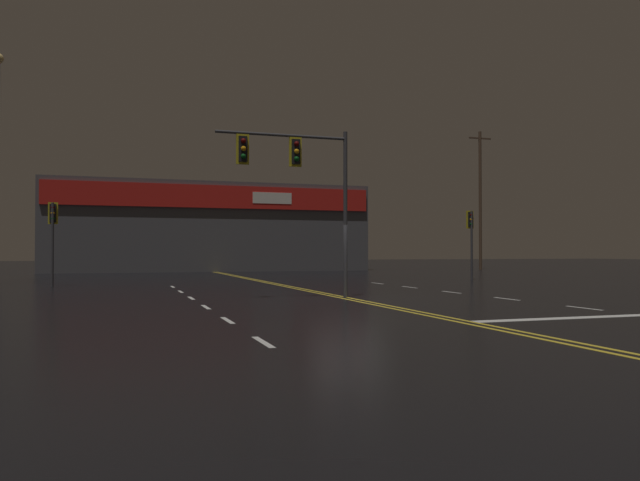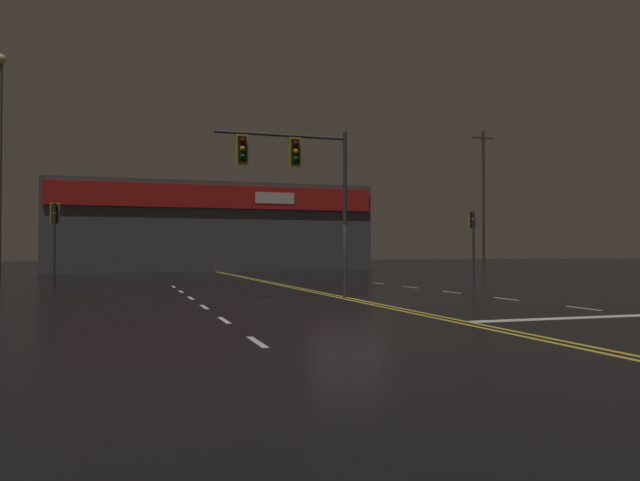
# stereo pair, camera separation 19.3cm
# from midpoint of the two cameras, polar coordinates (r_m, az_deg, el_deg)

# --- Properties ---
(ground_plane) EXTENTS (200.00, 200.00, 0.00)m
(ground_plane) POSITION_cam_midpoint_polar(r_m,az_deg,el_deg) (20.99, 2.76, -5.32)
(ground_plane) COLOR black
(road_markings) EXTENTS (14.78, 60.00, 0.01)m
(road_markings) POSITION_cam_midpoint_polar(r_m,az_deg,el_deg) (20.05, 6.69, -5.51)
(road_markings) COLOR gold
(road_markings) RESTS_ON ground
(traffic_signal_median) EXTENTS (4.56, 0.36, 5.72)m
(traffic_signal_median) POSITION_cam_midpoint_polar(r_m,az_deg,el_deg) (21.07, -2.13, 6.59)
(traffic_signal_median) COLOR #38383D
(traffic_signal_median) RESTS_ON ground
(traffic_signal_corner_northeast) EXTENTS (0.42, 0.36, 3.85)m
(traffic_signal_corner_northeast) POSITION_cam_midpoint_polar(r_m,az_deg,el_deg) (35.44, 13.92, 1.03)
(traffic_signal_corner_northeast) COLOR #38383D
(traffic_signal_corner_northeast) RESTS_ON ground
(traffic_signal_corner_northwest) EXTENTS (0.42, 0.36, 3.83)m
(traffic_signal_corner_northwest) POSITION_cam_midpoint_polar(r_m,az_deg,el_deg) (30.88, -22.94, 1.35)
(traffic_signal_corner_northwest) COLOR #38383D
(traffic_signal_corner_northwest) RESTS_ON ground
(streetlight_far_left) EXTENTS (0.56, 0.56, 12.17)m
(streetlight_far_left) POSITION_cam_midpoint_polar(r_m,az_deg,el_deg) (37.72, -27.07, 8.12)
(streetlight_far_left) COLOR #59595E
(streetlight_far_left) RESTS_ON ground
(building_backdrop) EXTENTS (25.84, 10.23, 7.14)m
(building_backdrop) POSITION_cam_midpoint_polar(r_m,az_deg,el_deg) (54.37, -9.97, 1.09)
(building_backdrop) COLOR #4C4C51
(building_backdrop) RESTS_ON ground
(utility_pole_row) EXTENTS (47.51, 0.26, 12.50)m
(utility_pole_row) POSITION_cam_midpoint_polar(r_m,az_deg,el_deg) (49.16, -8.30, 4.62)
(utility_pole_row) COLOR #4C3828
(utility_pole_row) RESTS_ON ground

